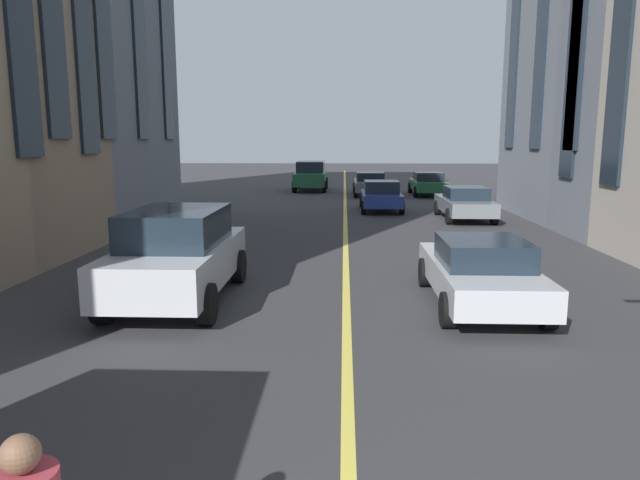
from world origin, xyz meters
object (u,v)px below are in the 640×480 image
(car_silver_near, at_px, (178,254))
(car_silver_far, at_px, (480,271))
(car_green_parked_b, at_px, (311,175))
(car_green_parked_a, at_px, (428,183))
(car_grey_trailing, at_px, (370,183))
(car_blue_mid, at_px, (381,196))
(car_grey_oncoming, at_px, (465,203))

(car_silver_near, xyz_separation_m, car_silver_far, (-0.13, -6.05, -0.27))
(car_green_parked_b, height_order, car_silver_far, car_green_parked_b)
(car_green_parked_b, bearing_deg, car_green_parked_a, -112.81)
(car_grey_trailing, bearing_deg, car_silver_far, -177.12)
(car_blue_mid, bearing_deg, car_silver_far, -176.42)
(car_grey_oncoming, bearing_deg, car_green_parked_b, 27.59)
(car_blue_mid, relative_size, car_grey_trailing, 0.89)
(car_silver_near, xyz_separation_m, car_blue_mid, (15.36, -5.08, -0.27))
(car_silver_far, bearing_deg, car_grey_trailing, 2.88)
(car_green_parked_b, xyz_separation_m, car_grey_trailing, (-3.19, -3.69, -0.27))
(car_silver_near, relative_size, car_silver_far, 1.07)
(car_green_parked_b, relative_size, car_silver_far, 1.07)
(car_grey_trailing, height_order, car_green_parked_a, same)
(car_green_parked_b, xyz_separation_m, car_green_parked_a, (-3.00, -7.12, -0.27))
(car_silver_near, height_order, car_green_parked_b, same)
(car_silver_far, distance_m, car_grey_trailing, 23.11)
(car_silver_near, bearing_deg, car_grey_oncoming, -33.66)
(car_grey_oncoming, bearing_deg, car_blue_mid, 48.58)
(car_silver_near, xyz_separation_m, car_green_parked_b, (26.13, -1.20, 0.00))
(car_silver_near, bearing_deg, car_blue_mid, -18.29)
(car_blue_mid, relative_size, car_green_parked_b, 0.83)
(car_blue_mid, distance_m, car_green_parked_b, 11.45)
(car_grey_oncoming, bearing_deg, car_silver_far, 169.79)
(car_silver_far, distance_m, car_green_parked_a, 23.38)
(car_silver_near, bearing_deg, car_grey_trailing, -12.03)
(car_silver_near, bearing_deg, car_green_parked_b, -2.63)
(car_silver_near, height_order, car_blue_mid, car_silver_near)
(car_grey_trailing, bearing_deg, car_grey_oncoming, -161.80)
(car_grey_trailing, relative_size, car_green_parked_a, 1.00)
(car_grey_oncoming, distance_m, car_green_parked_b, 15.38)
(car_blue_mid, bearing_deg, car_grey_oncoming, -131.42)
(car_green_parked_a, bearing_deg, car_blue_mid, 157.34)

